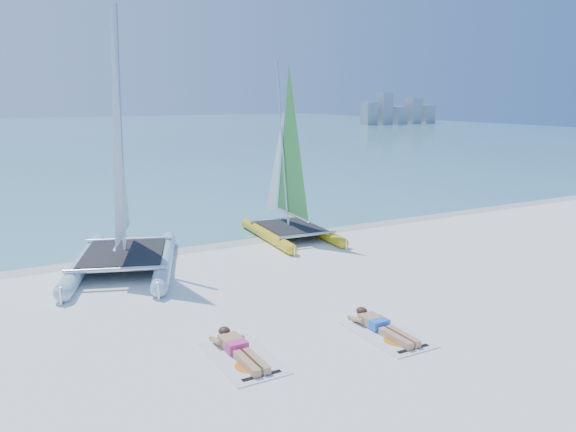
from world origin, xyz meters
name	(u,v)px	position (x,y,z in m)	size (l,w,h in m)	color
ground	(324,294)	(0.00, 0.00, 0.00)	(140.00, 140.00, 0.00)	white
sea	(39,134)	(0.00, 63.00, 0.01)	(140.00, 115.00, 0.01)	#73BFC0
wet_sand_strip	(230,241)	(0.00, 5.50, 0.00)	(140.00, 1.40, 0.01)	silver
distant_skyline	(398,112)	(53.71, 62.00, 1.94)	(14.00, 2.00, 5.00)	gray
catamaran_blue	(120,189)	(-3.55, 4.27, 2.12)	(4.10, 5.74, 7.10)	#AAC6E0
catamaran_yellow	(286,180)	(1.95, 5.41, 1.82)	(2.34, 4.60, 5.77)	yellow
towel_a	(243,358)	(-3.00, -2.05, 0.01)	(1.00, 1.85, 0.02)	white
sunbather_a	(238,348)	(-3.00, -1.86, 0.12)	(0.37, 1.73, 0.26)	tan
towel_b	(387,334)	(-0.17, -2.47, 0.01)	(1.00, 1.85, 0.02)	white
sunbather_b	(381,325)	(-0.17, -2.28, 0.12)	(0.37, 1.73, 0.26)	tan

